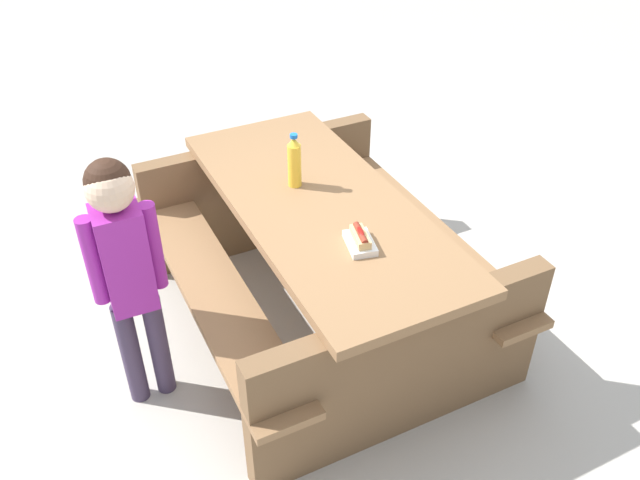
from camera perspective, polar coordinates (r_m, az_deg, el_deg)
name	(u,v)px	position (r m, az deg, el deg)	size (l,w,h in m)	color
ground_plane	(320,319)	(3.59, 0.00, -6.75)	(30.00, 30.00, 0.00)	#B7B2A8
picnic_table	(320,253)	(3.31, 0.00, -1.12)	(2.17, 1.93, 0.75)	olive
soda_bottle	(294,162)	(3.19, -2.21, 6.70)	(0.07, 0.07, 0.28)	yellow
hotdog_tray	(360,240)	(2.83, 3.46, 0.00)	(0.21, 0.19, 0.08)	white
child_in_coat	(125,259)	(2.81, -16.36, -1.56)	(0.23, 0.29, 1.25)	#3F334C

